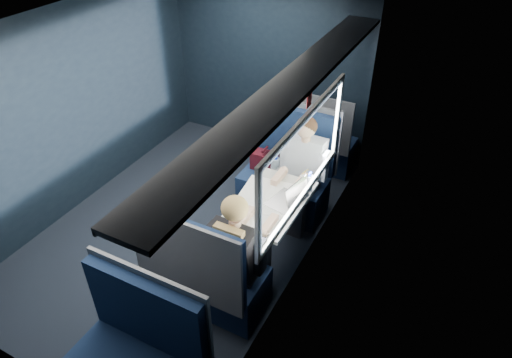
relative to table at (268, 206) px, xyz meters
The scene contains 12 objects.
ground 1.23m from the table, behind, with size 2.80×4.20×0.01m, color black.
room_shell 1.30m from the table, behind, with size 3.00×4.40×2.40m.
table is the anchor object (origin of this frame).
seat_bay_near 0.93m from the table, 102.43° to the left, with size 1.04×0.62×1.26m.
seat_bay_far 0.93m from the table, 101.78° to the right, with size 1.04×0.62×1.26m.
seat_row_front 1.82m from the table, 95.80° to the left, with size 1.04×0.51×1.16m.
man 0.70m from the table, 84.48° to the left, with size 0.53×0.56×1.32m.
woman 0.71m from the table, 84.55° to the right, with size 0.53×0.56×1.32m.
papers 0.11m from the table, 102.69° to the right, with size 0.56×0.81×0.01m, color white.
laptop 0.27m from the table, 12.88° to the left, with size 0.33×0.39×0.26m.
bottle_small 0.48m from the table, 47.83° to the left, with size 0.06×0.06×0.22m.
cup 0.48m from the table, 64.74° to the left, with size 0.07×0.07×0.09m, color white.
Camera 1 is at (2.54, -3.17, 3.50)m, focal length 32.00 mm.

